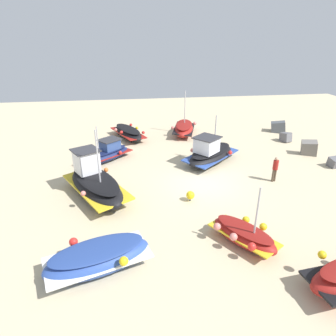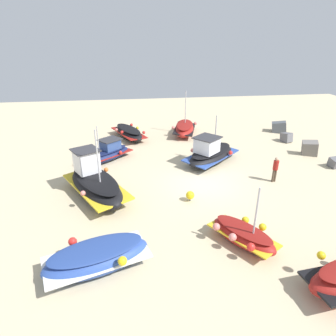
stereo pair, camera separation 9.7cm
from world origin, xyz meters
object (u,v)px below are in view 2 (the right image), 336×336
Objects in this scene: fishing_boat_1 at (243,235)px; fishing_boat_3 at (211,154)px; fishing_boat_0 at (185,129)px; fishing_boat_7 at (106,154)px; fishing_boat_4 at (129,133)px; person_walking at (275,168)px; fishing_boat_2 at (95,183)px; fishing_boat_6 at (97,257)px; mooring_buoy_0 at (190,195)px.

fishing_boat_3 reaches higher than fishing_boat_1.
fishing_boat_7 is at bearing -35.48° from fishing_boat_0.
fishing_boat_4 is 13.39m from person_walking.
fishing_boat_3 is at bearing -92.87° from fishing_boat_2.
person_walking is (9.97, 8.92, 0.43)m from fishing_boat_4.
fishing_boat_2 is (-5.27, -6.78, 0.33)m from fishing_boat_1.
person_walking is at bearing -65.37° from fishing_boat_7.
fishing_boat_1 reaches higher than fishing_boat_4.
fishing_boat_2 is 1.34× the size of fishing_boat_7.
fishing_boat_4 is at bearing -89.99° from fishing_boat_3.
fishing_boat_7 reaches higher than fishing_boat_6.
fishing_boat_1 is 8.59m from fishing_boat_2.
fishing_boat_0 is at bearing 70.96° from fishing_boat_4.
fishing_boat_6 is 2.72× the size of person_walking.
mooring_buoy_0 is at bearing 93.92° from person_walking.
fishing_boat_4 is at bearing 66.79° from fishing_boat_6.
mooring_buoy_0 is (6.58, 4.93, -0.19)m from fishing_boat_7.
fishing_boat_1 is 6.97m from person_walking.
fishing_boat_6 is (16.63, -6.65, 0.00)m from fishing_boat_0.
fishing_boat_2 is at bearing 19.03° from fishing_boat_1.
fishing_boat_7 is at bearing 73.28° from fishing_boat_6.
mooring_buoy_0 is (1.34, 5.24, -0.44)m from fishing_boat_2.
fishing_boat_0 is at bearing -2.32° from fishing_boat_7.
fishing_boat_2 is 10.97m from person_walking.
fishing_boat_3 is 5.72m from mooring_buoy_0.
mooring_buoy_0 is at bearing -11.75° from fishing_boat_1.
fishing_boat_2 is 10.46m from fishing_boat_4.
fishing_boat_3 is 1.09× the size of fishing_boat_6.
fishing_boat_3 is 1.02× the size of fishing_boat_4.
fishing_boat_1 is at bearing 14.86° from fishing_boat_0.
fishing_boat_4 is 8.11× the size of mooring_buoy_0.
fishing_boat_3 is (-3.77, 7.80, -0.09)m from fishing_boat_2.
fishing_boat_6 is 11.23m from fishing_boat_7.
mooring_buoy_0 is (-3.93, -1.54, -0.11)m from fishing_boat_1.
fishing_boat_6 is at bearing 63.40° from fishing_boat_1.
person_walking is at bearing 13.02° from fishing_boat_6.
person_walking is (4.96, 10.65, 0.41)m from fishing_boat_7.
mooring_buoy_0 is at bearing 21.76° from fishing_boat_3.
fishing_boat_7 is at bearing -32.12° from fishing_boat_2.
fishing_boat_0 is 7.81× the size of mooring_buoy_0.
fishing_boat_1 is 5.74× the size of mooring_buoy_0.
fishing_boat_3 is 8.67m from fishing_boat_4.
fishing_boat_3 is (6.88, 0.58, 0.15)m from fishing_boat_0.
person_walking is at bearing 18.36° from fishing_boat_4.
fishing_boat_0 is at bearing -126.81° from fishing_boat_3.
fishing_boat_0 is 0.94× the size of fishing_boat_3.
fishing_boat_2 reaches higher than fishing_boat_7.
fishing_boat_6 is (9.75, -7.23, -0.14)m from fishing_boat_3.
mooring_buoy_0 is at bearing -8.03° from fishing_boat_4.
fishing_boat_1 is at bearing -11.51° from fishing_boat_6.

